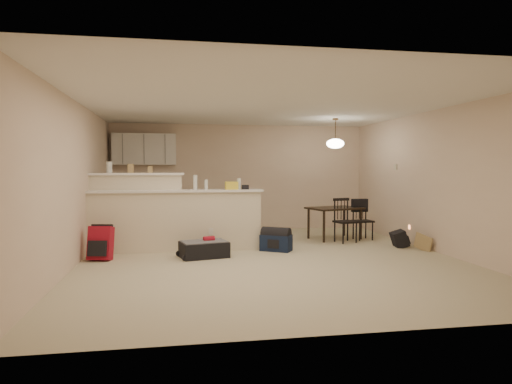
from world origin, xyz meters
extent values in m
plane|color=#C3BA96|center=(0.00, 0.00, 0.00)|extent=(7.00, 7.00, 0.00)
plane|color=white|center=(0.00, 0.00, 2.50)|extent=(7.00, 7.00, 0.00)
cube|color=beige|center=(0.00, 3.50, 1.25)|extent=(6.00, 0.02, 2.50)
cube|color=beige|center=(0.00, -3.50, 1.25)|extent=(6.00, 0.02, 2.50)
cube|color=beige|center=(-3.00, 0.00, 1.25)|extent=(0.02, 7.00, 2.50)
cube|color=beige|center=(3.00, 0.00, 1.25)|extent=(0.02, 7.00, 2.50)
cube|color=beige|center=(-1.50, 0.90, 0.53)|extent=(3.00, 0.28, 1.05)
cube|color=white|center=(-1.50, 0.90, 1.07)|extent=(3.08, 0.38, 0.04)
cube|color=beige|center=(-2.20, 1.12, 0.68)|extent=(1.60, 0.24, 1.35)
cube|color=white|center=(-2.20, 1.12, 1.37)|extent=(1.68, 0.34, 0.04)
cube|color=white|center=(-2.20, 3.32, 1.90)|extent=(1.40, 0.34, 0.70)
cube|color=white|center=(-2.00, 3.19, 0.45)|extent=(1.80, 0.60, 0.90)
cube|color=beige|center=(2.98, 1.55, 1.50)|extent=(0.02, 0.12, 0.12)
cylinder|color=silver|center=(-2.66, 1.12, 1.49)|extent=(0.10, 0.10, 0.20)
cube|color=tan|center=(-2.30, 1.12, 1.47)|extent=(0.10, 0.07, 0.16)
cube|color=tan|center=(-1.96, 1.12, 1.45)|extent=(0.08, 0.06, 0.12)
cylinder|color=silver|center=(-1.16, 0.90, 1.22)|extent=(0.07, 0.07, 0.26)
cylinder|color=silver|center=(-0.97, 0.90, 1.18)|extent=(0.06, 0.06, 0.18)
cube|color=tan|center=(-0.51, 0.90, 1.16)|extent=(0.22, 0.18, 0.14)
cube|color=tan|center=(-0.26, 0.90, 1.13)|extent=(0.12, 0.10, 0.08)
cylinder|color=silver|center=(-0.38, 0.90, 1.19)|extent=(0.07, 0.07, 0.20)
cube|color=black|center=(1.74, 1.74, 0.64)|extent=(1.21, 0.97, 0.04)
cylinder|color=black|center=(1.38, 1.34, 0.31)|extent=(0.05, 0.05, 0.62)
cylinder|color=black|center=(2.26, 1.60, 0.31)|extent=(0.05, 0.05, 0.62)
cylinder|color=black|center=(1.22, 1.88, 0.31)|extent=(0.05, 0.05, 0.62)
cylinder|color=black|center=(2.10, 2.14, 0.31)|extent=(0.05, 0.05, 0.62)
cylinder|color=brown|center=(1.74, 1.74, 2.25)|extent=(0.02, 0.02, 0.50)
cylinder|color=brown|center=(1.74, 1.74, 2.48)|extent=(0.12, 0.12, 0.03)
ellipsoid|color=white|center=(1.74, 1.74, 1.98)|extent=(0.36, 0.36, 0.20)
cube|color=black|center=(-1.05, 0.25, 0.13)|extent=(0.85, 0.65, 0.26)
cube|color=#A41224|center=(-2.70, 0.30, 0.27)|extent=(0.39, 0.29, 0.54)
cube|color=#111D37|center=(0.25, 0.61, 0.14)|extent=(0.60, 0.53, 0.29)
cube|color=black|center=(2.61, 0.61, 0.15)|extent=(0.30, 0.37, 0.29)
cube|color=tan|center=(2.85, 0.19, 0.14)|extent=(0.13, 0.36, 0.28)
camera|label=1|loc=(-1.49, -7.27, 1.47)|focal=32.00mm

